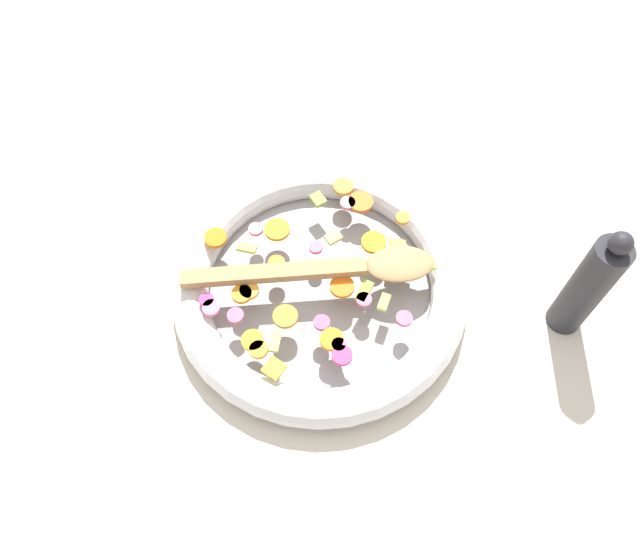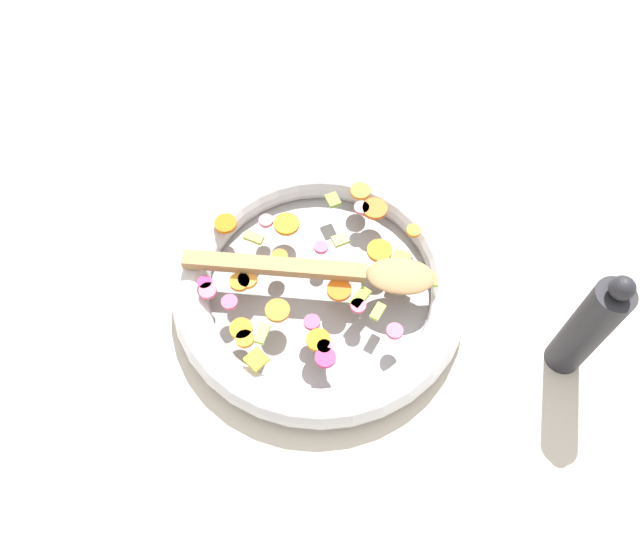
% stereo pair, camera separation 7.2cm
% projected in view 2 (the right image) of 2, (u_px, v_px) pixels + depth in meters
% --- Properties ---
extents(ground_plane, '(4.00, 4.00, 0.00)m').
position_uv_depth(ground_plane, '(320.00, 292.00, 0.87)').
color(ground_plane, beige).
extents(skillet, '(0.40, 0.40, 0.05)m').
position_uv_depth(skillet, '(320.00, 285.00, 0.85)').
color(skillet, gray).
rests_on(skillet, ground_plane).
extents(chopped_vegetables, '(0.31, 0.31, 0.01)m').
position_uv_depth(chopped_vegetables, '(315.00, 273.00, 0.83)').
color(chopped_vegetables, orange).
rests_on(chopped_vegetables, skillet).
extents(wooden_spoon, '(0.28, 0.24, 0.01)m').
position_uv_depth(wooden_spoon, '(335.00, 271.00, 0.82)').
color(wooden_spoon, '#A87F51').
rests_on(wooden_spoon, chopped_vegetables).
extents(pepper_mill, '(0.05, 0.05, 0.21)m').
position_uv_depth(pepper_mill, '(588.00, 327.00, 0.74)').
color(pepper_mill, '#232328').
rests_on(pepper_mill, ground_plane).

